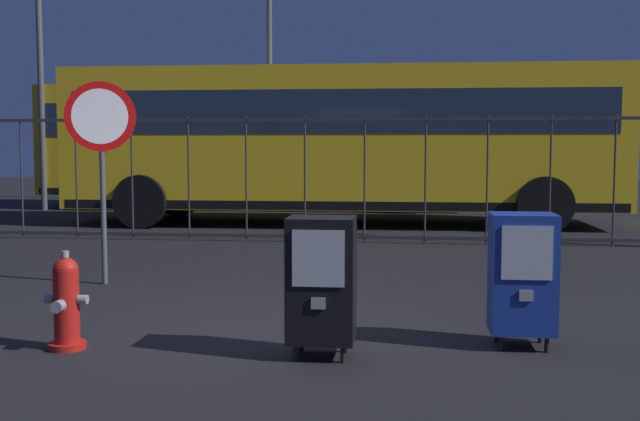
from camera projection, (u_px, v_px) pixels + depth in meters
name	position (u px, v px, depth m)	size (l,w,h in m)	color
ground_plane	(268.00, 329.00, 6.40)	(60.00, 60.00, 0.00)	black
fire_hydrant	(66.00, 303.00, 5.76)	(0.33, 0.32, 0.75)	red
newspaper_box_primary	(522.00, 273.00, 5.79)	(0.48, 0.42, 1.02)	black
newspaper_box_secondary	(321.00, 279.00, 5.52)	(0.48, 0.42, 1.02)	black
stop_sign	(101.00, 139.00, 8.37)	(0.71, 0.31, 2.23)	#4C4F54
fence_barrier	(335.00, 179.00, 12.10)	(18.03, 0.04, 2.00)	#2D2D33
bus_near	(342.00, 137.00, 15.03)	(10.53, 2.89, 3.00)	gold
bus_far	(259.00, 139.00, 19.00)	(10.50, 2.79, 3.00)	gold
street_light_near_right	(39.00, 32.00, 18.07)	(0.32, 0.32, 7.29)	#4C4F54
street_light_far_left	(269.00, 42.00, 19.95)	(0.32, 0.32, 7.36)	#4C4F54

